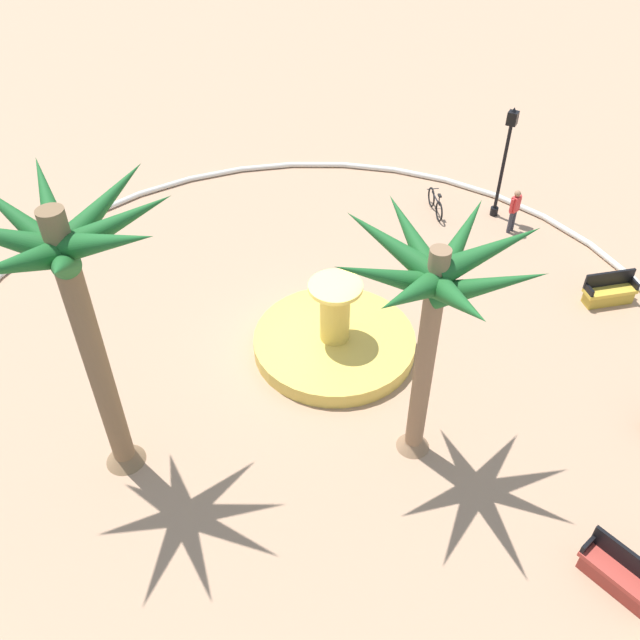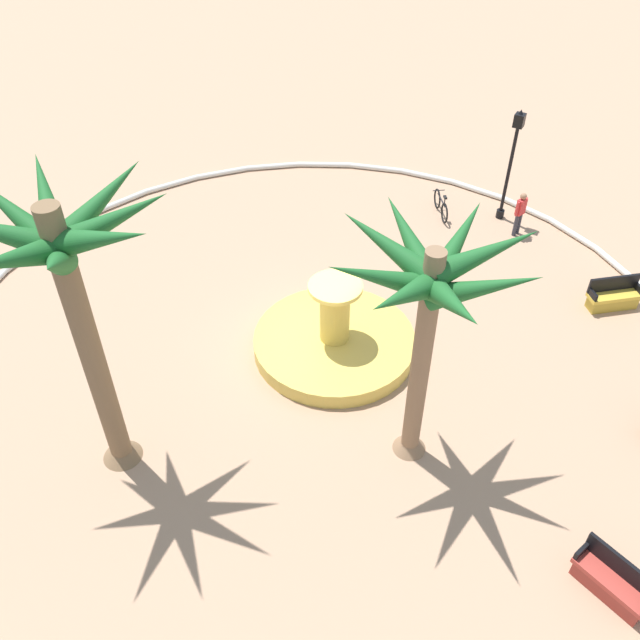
% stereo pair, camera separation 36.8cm
% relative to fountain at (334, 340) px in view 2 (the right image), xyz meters
% --- Properties ---
extents(ground_plane, '(80.00, 80.00, 0.00)m').
position_rel_fountain_xyz_m(ground_plane, '(0.56, 0.18, -0.32)').
color(ground_plane, tan).
extents(plaza_curb, '(21.31, 21.31, 0.20)m').
position_rel_fountain_xyz_m(plaza_curb, '(0.56, 0.18, -0.22)').
color(plaza_curb, silver).
rests_on(plaza_curb, ground).
extents(fountain, '(4.54, 4.54, 2.28)m').
position_rel_fountain_xyz_m(fountain, '(0.00, 0.00, 0.00)').
color(fountain, gold).
rests_on(fountain, ground).
extents(palm_tree_near_fountain, '(4.39, 4.46, 6.12)m').
position_rel_fountain_xyz_m(palm_tree_near_fountain, '(-3.26, 2.13, 4.50)').
color(palm_tree_near_fountain, '#8E6B4C').
rests_on(palm_tree_near_fountain, ground).
extents(palm_tree_by_curb, '(4.38, 4.40, 7.23)m').
position_rel_fountain_xyz_m(palm_tree_by_curb, '(2.56, 5.81, 5.17)').
color(palm_tree_by_curb, brown).
rests_on(palm_tree_by_curb, ground).
extents(bench_east, '(1.67, 1.03, 1.00)m').
position_rel_fountain_xyz_m(bench_east, '(-8.28, 3.47, 0.03)').
color(bench_east, '#B73D33').
rests_on(bench_east, ground).
extents(bench_north, '(1.54, 1.42, 1.00)m').
position_rel_fountain_xyz_m(bench_north, '(-6.36, -5.84, 0.03)').
color(bench_north, gold).
rests_on(bench_north, ground).
extents(lamppost, '(0.32, 0.32, 4.05)m').
position_rel_fountain_xyz_m(lamppost, '(-1.81, -9.00, 2.05)').
color(lamppost, black).
rests_on(lamppost, ground).
extents(bicycle_red_frame, '(1.09, 1.41, 0.94)m').
position_rel_fountain_xyz_m(bicycle_red_frame, '(0.13, -8.09, 0.06)').
color(bicycle_red_frame, black).
rests_on(bicycle_red_frame, ground).
extents(person_cyclist_helmet, '(0.29, 0.51, 1.61)m').
position_rel_fountain_xyz_m(person_cyclist_helmet, '(-2.63, -8.22, 0.58)').
color(person_cyclist_helmet, '#33333D').
rests_on(person_cyclist_helmet, ground).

